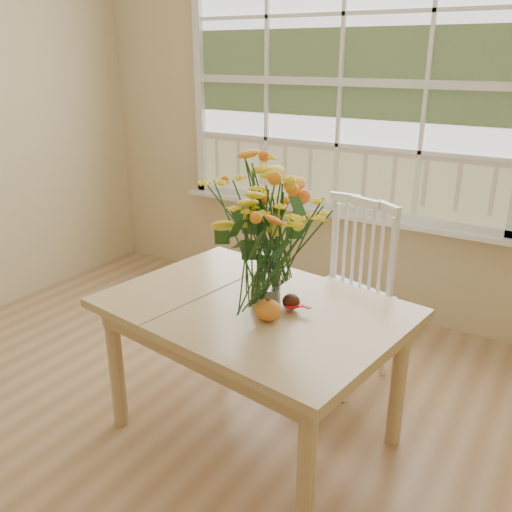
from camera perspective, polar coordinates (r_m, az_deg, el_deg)
The scene contains 9 objects.
floor at distance 2.54m, azimuth -15.64°, elevation -23.26°, with size 4.00×4.50×0.01m, color #A77D51.
wall_back at distance 3.72m, azimuth 8.95°, elevation 14.59°, with size 4.00×0.02×2.70m, color #D7C08A.
window at distance 3.67m, azimuth 8.87°, elevation 17.36°, with size 2.42×0.12×1.74m.
dining_table at distance 2.44m, azimuth -0.25°, elevation -7.00°, with size 1.39×1.08×0.68m.
windsor_chair at distance 3.01m, azimuth 9.75°, elevation -2.70°, with size 0.56×0.54×0.98m.
flower_vase at distance 2.25m, azimuth 1.39°, elevation 2.84°, with size 0.49×0.49×0.59m.
pumpkin at distance 2.24m, azimuth 1.28°, elevation -5.80°, with size 0.11×0.11×0.09m, color orange.
turkey_figurine at distance 2.39m, azimuth 0.23°, elevation -4.01°, with size 0.11×0.10×0.11m.
dark_gourd at distance 2.34m, azimuth 3.72°, elevation -4.89°, with size 0.13×0.08×0.07m.
Camera 1 is at (1.46, -1.15, 1.72)m, focal length 38.00 mm.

